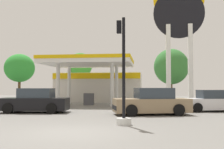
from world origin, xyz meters
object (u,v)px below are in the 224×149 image
(car_1, at_px, (34,101))
(car_3, at_px, (152,103))
(station_pole_sign, at_px, (179,20))
(tree_2, at_px, (171,67))
(tree_1, at_px, (80,65))
(car_4, at_px, (212,102))
(traffic_signal_0, at_px, (123,90))
(tree_0, at_px, (20,68))

(car_1, relative_size, car_3, 0.95)
(station_pole_sign, distance_m, car_1, 15.36)
(car_1, relative_size, tree_2, 0.66)
(tree_1, relative_size, tree_2, 0.92)
(car_3, relative_size, car_4, 1.11)
(car_3, relative_size, traffic_signal_0, 1.02)
(station_pole_sign, relative_size, tree_0, 1.88)
(tree_1, height_order, tree_2, tree_2)
(station_pole_sign, height_order, car_1, station_pole_sign)
(traffic_signal_0, relative_size, tree_2, 0.69)
(car_3, xyz_separation_m, tree_2, (3.08, 21.79, 3.76))
(traffic_signal_0, bearing_deg, tree_2, 80.62)
(tree_0, bearing_deg, traffic_signal_0, -56.82)
(car_4, height_order, tree_0, tree_0)
(car_1, xyz_separation_m, tree_0, (-11.29, 21.54, 3.77))
(car_1, bearing_deg, car_3, -3.87)
(car_1, xyz_separation_m, car_3, (7.61, -0.51, 0.01))
(car_3, height_order, car_4, car_3)
(station_pole_sign, distance_m, tree_0, 25.35)
(car_3, xyz_separation_m, tree_1, (-9.27, 20.11, 3.93))
(car_3, height_order, tree_0, tree_0)
(car_1, height_order, car_4, car_1)
(station_pole_sign, relative_size, tree_2, 1.78)
(traffic_signal_0, bearing_deg, station_pole_sign, 74.00)
(car_1, bearing_deg, tree_1, 94.84)
(tree_0, bearing_deg, car_1, -62.34)
(traffic_signal_0, distance_m, tree_2, 27.14)
(traffic_signal_0, bearing_deg, car_4, 54.70)
(car_3, height_order, tree_1, tree_1)
(car_1, relative_size, car_4, 1.06)
(tree_1, bearing_deg, car_3, -65.25)
(station_pole_sign, distance_m, tree_1, 16.48)
(car_1, relative_size, tree_0, 0.70)
(traffic_signal_0, height_order, tree_2, tree_2)
(car_4, distance_m, traffic_signal_0, 9.53)
(car_4, bearing_deg, traffic_signal_0, -125.30)
(traffic_signal_0, relative_size, tree_0, 0.72)
(station_pole_sign, bearing_deg, car_3, -106.38)
(car_3, height_order, traffic_signal_0, traffic_signal_0)
(tree_0, bearing_deg, car_3, -49.40)
(car_4, bearing_deg, car_1, -168.49)
(car_1, height_order, car_3, car_3)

